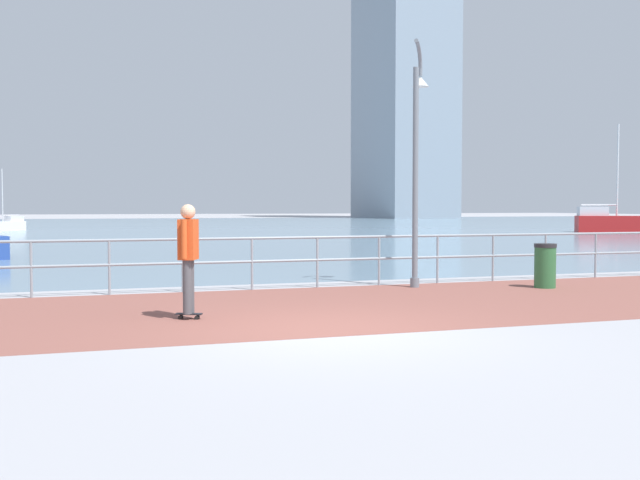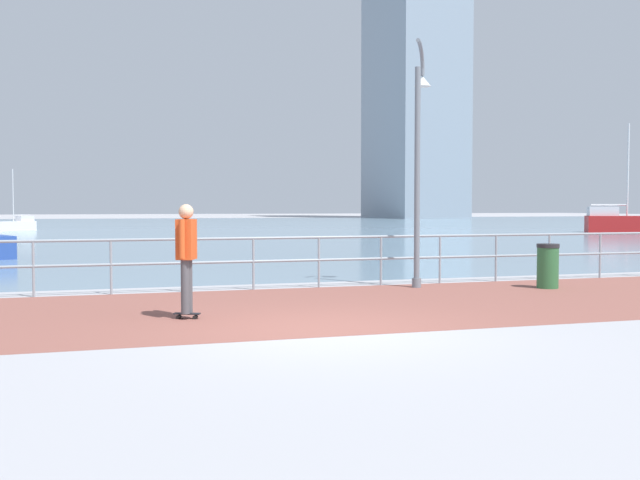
% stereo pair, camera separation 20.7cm
% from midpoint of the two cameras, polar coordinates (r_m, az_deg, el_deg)
% --- Properties ---
extents(ground, '(220.00, 220.00, 0.00)m').
position_cam_midpoint_polar(ground, '(49.50, -14.19, 0.63)').
color(ground, '#9E9EA3').
extents(brick_paving, '(28.00, 5.54, 0.01)m').
position_cam_midpoint_polar(brick_paving, '(12.15, -3.08, -5.39)').
color(brick_paving, brown).
rests_on(brick_paving, ground).
extents(harbor_water, '(180.00, 88.00, 0.00)m').
position_cam_midpoint_polar(harbor_water, '(59.52, -14.79, 0.96)').
color(harbor_water, '#6B899E').
rests_on(harbor_water, ground).
extents(waterfront_railing, '(25.25, 0.06, 1.08)m').
position_cam_midpoint_polar(waterfront_railing, '(14.76, -5.81, -1.06)').
color(waterfront_railing, '#8C99A3').
rests_on(waterfront_railing, ground).
extents(lamppost, '(0.59, 0.72, 5.19)m').
position_cam_midpoint_polar(lamppost, '(15.43, 7.30, 6.99)').
color(lamppost, slate).
rests_on(lamppost, ground).
extents(skateboarder, '(0.41, 0.54, 1.74)m').
position_cam_midpoint_polar(skateboarder, '(11.05, -10.91, -0.80)').
color(skateboarder, black).
rests_on(skateboarder, ground).
extents(trash_bin, '(0.46, 0.46, 0.93)m').
position_cam_midpoint_polar(trash_bin, '(15.76, 17.03, -1.95)').
color(trash_bin, '#2D6638').
rests_on(trash_bin, ground).
extents(sailboat_ivory, '(2.86, 2.78, 4.29)m').
position_cam_midpoint_polar(sailboat_ivory, '(54.32, -23.80, 1.09)').
color(sailboat_ivory, white).
rests_on(sailboat_ivory, ground).
extents(sailboat_teal, '(5.18, 3.68, 7.06)m').
position_cam_midpoint_polar(sailboat_teal, '(50.91, 22.11, 1.33)').
color(sailboat_teal, '#B21E1E').
rests_on(sailboat_teal, ground).
extents(tower_slate, '(10.09, 17.36, 45.18)m').
position_cam_midpoint_polar(tower_slate, '(109.79, 6.55, 13.20)').
color(tower_slate, '#8493A3').
rests_on(tower_slate, ground).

